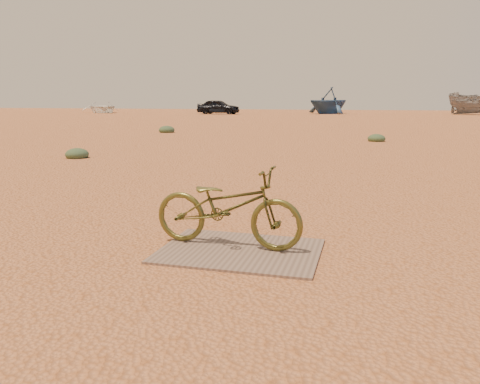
% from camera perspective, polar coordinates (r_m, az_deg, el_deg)
% --- Properties ---
extents(ground, '(120.00, 120.00, 0.00)m').
position_cam_1_polar(ground, '(4.12, -9.39, -8.54)').
color(ground, '#C37A4C').
rests_on(ground, ground).
extents(plywood_board, '(1.45, 1.07, 0.02)m').
position_cam_1_polar(plywood_board, '(4.34, -0.00, -7.17)').
color(plywood_board, '#7B6454').
rests_on(plywood_board, ground).
extents(bicycle, '(1.47, 0.59, 0.76)m').
position_cam_1_polar(bicycle, '(4.36, -1.53, -1.79)').
color(bicycle, brown).
rests_on(bicycle, plywood_board).
extents(car, '(3.99, 1.65, 1.35)m').
position_cam_1_polar(car, '(44.65, -2.64, 10.34)').
color(car, black).
rests_on(car, ground).
extents(boat_near_left, '(6.21, 6.44, 1.09)m').
position_cam_1_polar(boat_near_left, '(50.81, -16.44, 9.86)').
color(boat_near_left, white).
rests_on(boat_near_left, ground).
extents(boat_far_left, '(6.24, 6.34, 2.53)m').
position_cam_1_polar(boat_far_left, '(46.19, 10.75, 10.92)').
color(boat_far_left, '#2E5078').
rests_on(boat_far_left, ground).
extents(boat_mid_right, '(5.78, 4.80, 2.15)m').
position_cam_1_polar(boat_mid_right, '(47.43, 27.11, 9.67)').
color(boat_mid_right, gray).
rests_on(boat_mid_right, ground).
extents(kale_a, '(0.55, 0.55, 0.30)m').
position_cam_1_polar(kale_a, '(11.90, -19.22, 3.95)').
color(kale_a, '#455E3D').
rests_on(kale_a, ground).
extents(kale_b, '(0.58, 0.58, 0.32)m').
position_cam_1_polar(kale_b, '(16.33, 16.29, 5.95)').
color(kale_b, '#455E3D').
rests_on(kale_b, ground).
extents(kale_c, '(0.66, 0.66, 0.37)m').
position_cam_1_polar(kale_c, '(20.11, -8.92, 7.18)').
color(kale_c, '#455E3D').
rests_on(kale_c, ground).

